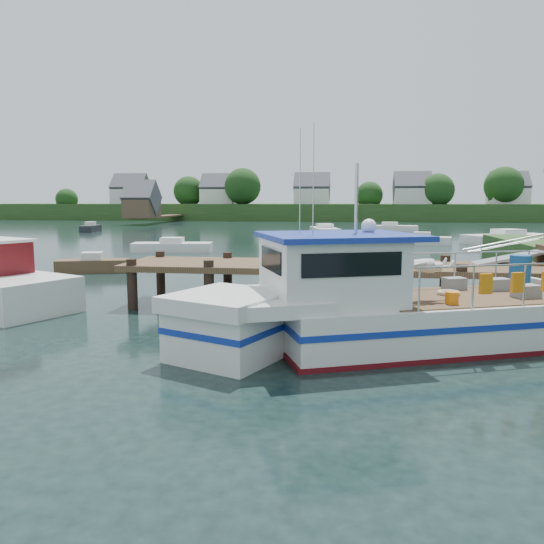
# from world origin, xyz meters

# --- Properties ---
(ground_plane) EXTENTS (160.00, 160.00, 0.00)m
(ground_plane) POSITION_xyz_m (0.00, 0.00, 0.00)
(ground_plane) COLOR black
(far_shore) EXTENTS (140.00, 42.55, 9.22)m
(far_shore) POSITION_xyz_m (0.01, 82.37, 2.10)
(far_shore) COLOR #2B4A1E
(far_shore) RESTS_ON ground
(dock) EXTENTS (16.60, 3.00, 4.78)m
(dock) POSITION_xyz_m (6.51, 0.01, 2.24)
(dock) COLOR brown
(dock) RESTS_ON ground
(lobster_boat) EXTENTS (10.15, 6.09, 5.03)m
(lobster_boat) POSITION_xyz_m (2.05, -4.73, 0.91)
(lobster_boat) COLOR silver
(lobster_boat) RESTS_ON ground
(moored_rowboat) EXTENTS (3.52, 2.04, 0.97)m
(moored_rowboat) POSITION_xyz_m (-10.91, 6.82, 0.36)
(moored_rowboat) COLOR brown
(moored_rowboat) RESTS_ON ground
(moored_far) EXTENTS (6.18, 2.22, 1.04)m
(moored_far) POSITION_xyz_m (6.01, 44.58, 0.39)
(moored_far) COLOR silver
(moored_far) RESTS_ON ground
(moored_a) EXTENTS (5.50, 2.62, 0.97)m
(moored_a) POSITION_xyz_m (-10.48, 17.36, 0.36)
(moored_a) COLOR silver
(moored_a) RESTS_ON ground
(moored_b) EXTENTS (4.66, 2.39, 0.98)m
(moored_b) POSITION_xyz_m (7.10, 26.17, 0.36)
(moored_b) COLOR silver
(moored_b) RESTS_ON ground
(moored_c) EXTENTS (7.74, 5.51, 1.17)m
(moored_c) POSITION_xyz_m (14.08, 27.90, 0.43)
(moored_c) COLOR silver
(moored_c) RESTS_ON ground
(moored_d) EXTENTS (3.51, 6.74, 1.09)m
(moored_d) POSITION_xyz_m (-1.09, 37.98, 0.40)
(moored_d) COLOR silver
(moored_d) RESTS_ON ground
(moored_e) EXTENTS (2.09, 4.22, 1.12)m
(moored_e) POSITION_xyz_m (-27.39, 39.19, 0.41)
(moored_e) COLOR black
(moored_e) RESTS_ON ground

